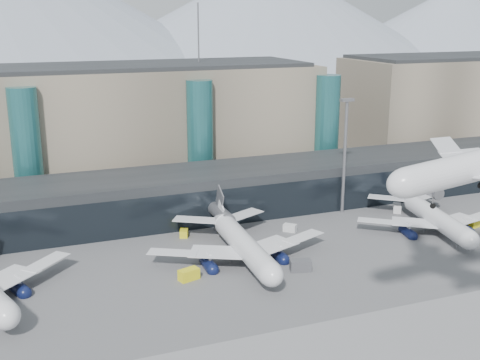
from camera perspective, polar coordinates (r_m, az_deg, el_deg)
name	(u,v)px	position (r m, az deg, el deg)	size (l,w,h in m)	color
ground	(331,341)	(85.50, 8.59, -14.86)	(900.00, 900.00, 0.00)	#515154
concourse	(201,193)	(132.62, -3.68, -1.26)	(170.00, 27.00, 10.00)	black
terminal_main	(66,129)	(156.57, -16.17, 4.67)	(130.00, 30.00, 31.00)	gray
terminal_east	(454,104)	(204.96, 19.65, 6.78)	(70.00, 30.00, 31.00)	gray
teal_towers	(118,144)	(142.46, -11.50, 3.38)	(116.40, 19.40, 46.00)	#246467
mountain_ridge	(82,11)	(446.91, -14.78, 15.21)	(910.00, 400.00, 110.00)	gray
lightmast_mid	(345,150)	(133.69, 9.91, 2.86)	(3.00, 1.20, 25.60)	slate
jet_parked_mid	(239,234)	(109.88, -0.11, -5.13)	(35.65, 34.78, 11.49)	silver
jet_parked_right	(431,209)	(130.45, 17.61, -2.68)	(32.65, 33.24, 10.71)	silver
veh_b	(184,233)	(121.16, -5.34, -5.04)	(2.51, 1.55, 1.45)	yellow
veh_c	(301,265)	(105.53, 5.76, -8.06)	(3.61, 1.91, 2.01)	#47474C
veh_d	(397,208)	(140.04, 14.66, -2.58)	(3.12, 1.67, 1.78)	silver
veh_e	(474,223)	(135.34, 21.33, -3.79)	(3.09, 1.75, 1.75)	yellow
veh_g	(290,228)	(123.87, 4.75, -4.55)	(2.60, 1.52, 1.52)	silver
veh_h	(189,274)	(102.05, -4.87, -8.91)	(3.41, 1.79, 1.88)	yellow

